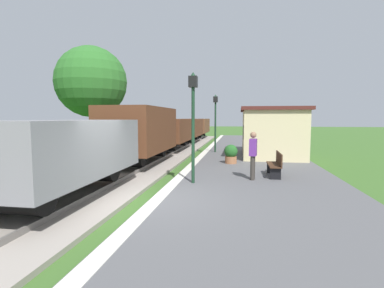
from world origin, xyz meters
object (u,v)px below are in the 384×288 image
Objects in this scene: freight_train at (169,132)px; tree_trackside_far at (91,82)px; bench_near_hut at (276,164)px; potted_planter at (231,154)px; station_hut at (271,132)px; lamp_post_far at (215,112)px; person_waiting at (253,154)px; lamp_post_near at (193,107)px.

freight_train is 6.26m from tree_trackside_far.
tree_trackside_far reaches higher than bench_near_hut.
potted_planter is (-1.75, 2.90, 0.00)m from bench_near_hut.
station_hut is 3.72m from lamp_post_far.
tree_trackside_far is at bearing 155.43° from potted_planter.
potted_planter is 5.18m from lamp_post_far.
bench_near_hut is at bearing -32.79° from tree_trackside_far.
lamp_post_far is at bearing 103.91° from potted_planter.
person_waiting is 1.87× the size of potted_planter.
station_hut is 1.57× the size of lamp_post_far.
bench_near_hut is 3.91m from lamp_post_near.
lamp_post_near is at bearing -72.30° from freight_train.
lamp_post_near is (-2.01, -0.87, 1.62)m from person_waiting.
freight_train is 11.19m from bench_near_hut.
lamp_post_near is 12.31m from tree_trackside_far.
freight_train is 21.73× the size of bench_near_hut.
lamp_post_near is (3.45, -10.79, 1.34)m from freight_train.
potted_planter is at bearing 75.80° from lamp_post_near.
station_hut is 0.80× the size of tree_trackside_far.
bench_near_hut is 3.39m from potted_planter.
station_hut is 4.23m from potted_planter.
person_waiting is at bearing -61.19° from freight_train.
station_hut is 1.57× the size of lamp_post_near.
freight_train is 7.36m from station_hut.
person_waiting is 0.46× the size of lamp_post_near.
tree_trackside_far reaches higher than freight_train.
lamp_post_near is (-1.14, -4.50, 2.08)m from potted_planter.
freight_train reaches higher than potted_planter.
person_waiting reaches higher than bench_near_hut.
freight_train is 4.52× the size of tree_trackside_far.
lamp_post_far is at bearing 1.88° from tree_trackside_far.
bench_near_hut is at bearing -55.40° from freight_train.
freight_train is at bearing 153.91° from lamp_post_far.
lamp_post_far is at bearing 111.09° from bench_near_hut.
bench_near_hut is 13.98m from tree_trackside_far.
lamp_post_far is at bearing -66.50° from person_waiting.
lamp_post_far is (0.00, 9.11, 0.00)m from lamp_post_near.
lamp_post_far reaches higher than freight_train.
bench_near_hut is 0.41× the size of lamp_post_far.
freight_train is 11.41m from lamp_post_near.
station_hut is (6.80, -2.81, 0.19)m from freight_train.
freight_train is at bearing 157.55° from station_hut.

